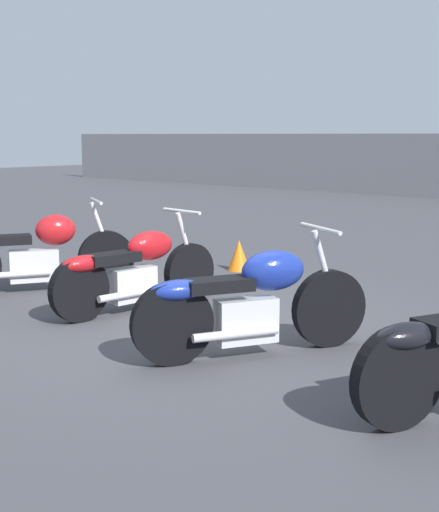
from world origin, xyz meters
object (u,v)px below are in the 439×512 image
(motorcycle_slot_0, at_px, (37,252))
(traffic_cone_near, at_px, (239,255))
(motorcycle_slot_2, at_px, (251,301))
(motorcycle_slot_1, at_px, (134,270))

(motorcycle_slot_0, distance_m, traffic_cone_near, 2.64)
(motorcycle_slot_2, height_order, traffic_cone_near, motorcycle_slot_2)
(motorcycle_slot_1, height_order, traffic_cone_near, motorcycle_slot_1)
(motorcycle_slot_0, relative_size, motorcycle_slot_2, 1.05)
(motorcycle_slot_0, relative_size, motorcycle_slot_1, 0.98)
(motorcycle_slot_1, relative_size, motorcycle_slot_2, 1.07)
(motorcycle_slot_0, distance_m, motorcycle_slot_2, 3.33)
(motorcycle_slot_0, height_order, traffic_cone_near, motorcycle_slot_0)
(motorcycle_slot_2, xyz_separation_m, traffic_cone_near, (-2.40, 2.76, -0.25))
(motorcycle_slot_2, relative_size, traffic_cone_near, 4.60)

